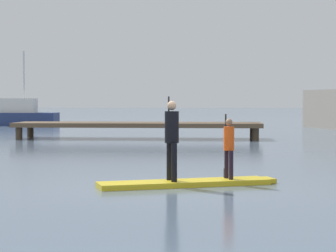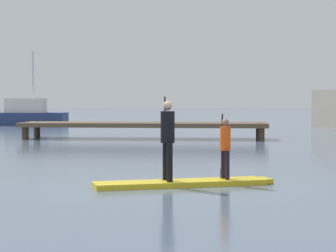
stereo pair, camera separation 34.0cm
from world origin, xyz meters
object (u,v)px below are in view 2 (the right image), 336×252
Objects in this scene: paddleboard_near at (184,183)px; fishing_boat_green_midground at (22,116)px; paddler_child_solo at (225,145)px; paddler_adult at (167,135)px.

paddleboard_near is 30.60m from fishing_boat_green_midground.
fishing_boat_green_midground is (-12.33, 28.00, 0.58)m from paddleboard_near.
paddler_adult is at bearing -159.21° from paddler_child_solo.
fishing_boat_green_midground is at bearing 113.76° from paddleboard_near.
paddleboard_near is 0.59× the size of fishing_boat_green_midground.
paddleboard_near is 0.97m from paddler_adult.
paddleboard_near is 2.15× the size of paddler_adult.
paddleboard_near is at bearing -158.64° from paddler_child_solo.
paddleboard_near is 2.74× the size of paddler_child_solo.
fishing_boat_green_midground reaches higher than paddleboard_near.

